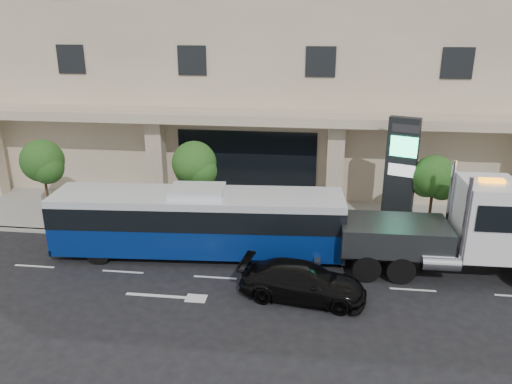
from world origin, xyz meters
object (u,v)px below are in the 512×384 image
Objects in this scene: tow_truck at (461,232)px; signage_pylon at (400,175)px; black_sedan at (303,282)px; city_bus at (198,221)px.

signage_pylon reaches higher than tow_truck.
signage_pylon is at bearing -25.34° from black_sedan.
tow_truck is 4.46m from signage_pylon.
tow_truck is at bearing -58.30° from black_sedan.
signage_pylon is (9.13, 3.45, 1.41)m from city_bus.
city_bus is 1.28× the size of tow_truck.
tow_truck reaches higher than city_bus.
city_bus is 5.81m from black_sedan.
signage_pylon is at bearing 16.87° from city_bus.
black_sedan is 0.84× the size of signage_pylon.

